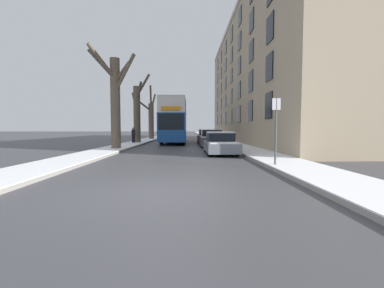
# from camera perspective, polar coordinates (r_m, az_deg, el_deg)

# --- Properties ---
(ground_plane) EXTENTS (320.00, 320.00, 0.00)m
(ground_plane) POSITION_cam_1_polar(r_m,az_deg,el_deg) (6.36, -6.70, -10.51)
(ground_plane) COLOR #424247
(sidewalk_left) EXTENTS (2.17, 130.00, 0.16)m
(sidewalk_left) POSITION_cam_1_polar(r_m,az_deg,el_deg) (59.40, -6.14, 1.93)
(sidewalk_left) COLOR gray
(sidewalk_left) RESTS_ON ground
(sidewalk_right) EXTENTS (2.17, 130.00, 0.16)m
(sidewalk_right) POSITION_cam_1_polar(r_m,az_deg,el_deg) (59.30, 3.10, 1.94)
(sidewalk_right) COLOR gray
(sidewalk_right) RESTS_ON ground
(terrace_facade_right) EXTENTS (9.10, 38.40, 15.17)m
(terrace_facade_right) POSITION_cam_1_polar(r_m,az_deg,el_deg) (33.07, 16.70, 13.77)
(terrace_facade_right) COLOR tan
(terrace_facade_right) RESTS_ON ground
(bare_tree_left_0) EXTENTS (3.34, 2.45, 6.98)m
(bare_tree_left_0) POSITION_cam_1_polar(r_m,az_deg,el_deg) (19.21, -16.75, 9.56)
(bare_tree_left_0) COLOR brown
(bare_tree_left_0) RESTS_ON ground
(bare_tree_left_1) EXTENTS (2.29, 2.36, 7.10)m
(bare_tree_left_1) POSITION_cam_1_polar(r_m,az_deg,el_deg) (27.46, -12.08, 6.91)
(bare_tree_left_1) COLOR brown
(bare_tree_left_1) RESTS_ON ground
(bare_tree_left_2) EXTENTS (2.50, 3.56, 7.54)m
(bare_tree_left_2) POSITION_cam_1_polar(r_m,az_deg,el_deg) (37.27, -9.12, 5.78)
(bare_tree_left_2) COLOR brown
(bare_tree_left_2) RESTS_ON ground
(double_decker_bus) EXTENTS (2.55, 11.54, 4.53)m
(double_decker_bus) POSITION_cam_1_polar(r_m,az_deg,el_deg) (28.43, -3.92, 5.42)
(double_decker_bus) COLOR #194C99
(double_decker_bus) RESTS_ON ground
(parked_car_0) EXTENTS (1.79, 4.43, 1.36)m
(parked_car_0) POSITION_cam_1_polar(r_m,az_deg,el_deg) (15.80, 6.27, 0.09)
(parked_car_0) COLOR slate
(parked_car_0) RESTS_ON ground
(parked_car_1) EXTENTS (1.88, 4.16, 1.49)m
(parked_car_1) POSITION_cam_1_polar(r_m,az_deg,el_deg) (21.79, 4.29, 1.14)
(parked_car_1) COLOR #474C56
(parked_car_1) RESTS_ON ground
(parked_car_2) EXTENTS (1.85, 4.27, 1.49)m
(parked_car_2) POSITION_cam_1_polar(r_m,az_deg,el_deg) (27.38, 3.23, 1.58)
(parked_car_2) COLOR maroon
(parked_car_2) RESTS_ON ground
(pedestrian_left_sidewalk) EXTENTS (0.37, 0.37, 1.69)m
(pedestrian_left_sidewalk) POSITION_cam_1_polar(r_m,az_deg,el_deg) (26.47, -12.91, 1.97)
(pedestrian_left_sidewalk) COLOR black
(pedestrian_left_sidewalk) RESTS_ON ground
(street_sign_post) EXTENTS (0.32, 0.07, 2.72)m
(street_sign_post) POSITION_cam_1_polar(r_m,az_deg,el_deg) (10.33, 18.13, 3.36)
(street_sign_post) COLOR #4C4F54
(street_sign_post) RESTS_ON ground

